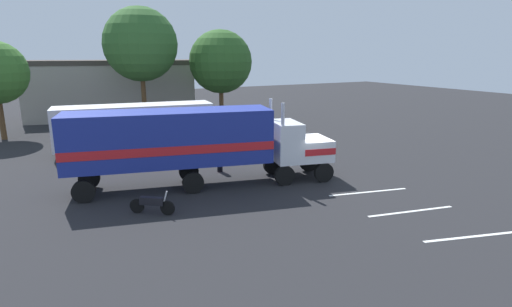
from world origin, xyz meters
name	(u,v)px	position (x,y,z in m)	size (l,w,h in m)	color
ground_plane	(312,177)	(0.00, 0.00, 0.00)	(120.00, 120.00, 0.00)	#232326
lane_stripe_near	(368,192)	(1.04, -3.50, 0.01)	(4.40, 0.16, 0.01)	silver
lane_stripe_mid	(411,211)	(0.88, -6.43, 0.01)	(4.40, 0.16, 0.01)	silver
lane_stripe_far	(473,237)	(0.97, -9.43, 0.01)	(4.40, 0.16, 0.01)	silver
semi_truck	(192,141)	(-6.63, 1.72, 2.52)	(14.35, 5.72, 4.50)	silver
person_bystander	(220,157)	(-4.25, 3.61, 0.89)	(0.35, 0.47, 1.63)	black
parked_bus	(136,123)	(-7.48, 11.43, 2.07)	(11.24, 4.00, 3.40)	silver
motorcycle	(152,204)	(-9.56, -1.14, 0.48)	(1.73, 1.37, 1.12)	black
tree_left	(221,62)	(2.96, 19.90, 6.15)	(6.25, 6.25, 9.29)	brown
tree_right	(140,44)	(-4.59, 20.97, 7.77)	(6.80, 6.80, 11.19)	brown
building_backdrop	(113,87)	(-6.12, 28.73, 3.34)	(18.19, 9.86, 6.25)	#9E938C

